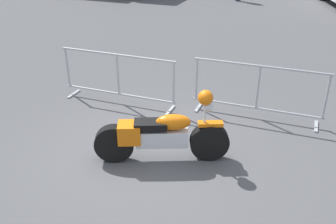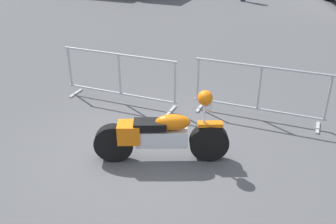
# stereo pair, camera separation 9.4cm
# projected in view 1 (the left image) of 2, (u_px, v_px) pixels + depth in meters

# --- Properties ---
(ground_plane) EXTENTS (120.00, 120.00, 0.00)m
(ground_plane) POSITION_uv_depth(u_px,v_px,m) (145.00, 153.00, 6.14)
(ground_plane) COLOR #4C4C4F
(motorcycle) EXTENTS (2.08, 0.73, 1.19)m
(motorcycle) POSITION_uv_depth(u_px,v_px,m) (162.00, 135.00, 5.79)
(motorcycle) COLOR black
(motorcycle) RESTS_ON ground
(crowd_barrier_near) EXTENTS (2.49, 0.73, 1.07)m
(crowd_barrier_near) POSITION_uv_depth(u_px,v_px,m) (118.00, 78.00, 7.61)
(crowd_barrier_near) COLOR #9EA0A5
(crowd_barrier_near) RESTS_ON ground
(crowd_barrier_far) EXTENTS (2.49, 0.73, 1.07)m
(crowd_barrier_far) POSITION_uv_depth(u_px,v_px,m) (258.00, 91.00, 7.02)
(crowd_barrier_far) COLOR #9EA0A5
(crowd_barrier_far) RESTS_ON ground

